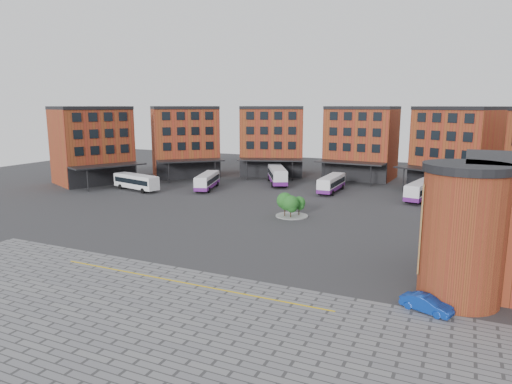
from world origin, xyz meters
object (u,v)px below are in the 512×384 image
at_px(tree_island, 290,204).
at_px(bus_c, 277,175).
at_px(blue_car, 426,304).
at_px(bus_a, 136,181).
at_px(bus_d, 332,183).
at_px(bus_b, 207,181).
at_px(bus_f, 469,199).
at_px(bus_e, 421,190).

relative_size(tree_island, bus_c, 0.39).
relative_size(bus_c, blue_car, 3.06).
xyz_separation_m(bus_a, bus_d, (31.67, 12.94, -0.15)).
relative_size(bus_b, bus_f, 1.07).
relative_size(bus_e, bus_f, 1.12).
bearing_deg(bus_a, bus_e, -61.31).
relative_size(bus_b, bus_c, 0.90).
distance_m(tree_island, blue_car, 29.65).
distance_m(tree_island, bus_f, 26.23).
bearing_deg(blue_car, tree_island, 60.59).
xyz_separation_m(bus_b, bus_c, (9.25, 10.38, 0.23)).
distance_m(bus_c, bus_d, 12.15).
bearing_deg(tree_island, bus_e, 52.37).
distance_m(bus_a, bus_c, 26.03).
height_order(bus_b, bus_d, bus_d).
relative_size(bus_b, bus_d, 1.02).
distance_m(bus_c, bus_f, 34.36).
relative_size(bus_c, bus_d, 1.13).
bearing_deg(blue_car, bus_a, 80.17).
height_order(tree_island, bus_f, tree_island).
bearing_deg(bus_e, bus_b, -159.29).
bearing_deg(bus_d, bus_e, -2.07).
height_order(tree_island, bus_a, tree_island).
bearing_deg(bus_a, blue_car, -106.55).
height_order(bus_f, blue_car, bus_f).
height_order(bus_b, bus_c, bus_c).
bearing_deg(bus_b, bus_e, -7.05).
xyz_separation_m(tree_island, bus_d, (0.14, 19.91, -0.29)).
height_order(bus_b, blue_car, bus_b).
relative_size(bus_e, blue_car, 2.89).
xyz_separation_m(bus_a, bus_f, (53.27, 7.70, -0.03)).
bearing_deg(blue_car, bus_e, 26.26).
bearing_deg(bus_a, bus_f, -67.95).
distance_m(bus_b, blue_car, 53.54).
xyz_separation_m(tree_island, bus_c, (-11.45, 23.54, -0.07)).
bearing_deg(tree_island, bus_d, 89.58).
distance_m(bus_b, bus_e, 36.09).
bearing_deg(bus_f, bus_d, -146.97).
bearing_deg(bus_e, blue_car, -73.35).
relative_size(bus_a, bus_b, 1.00).
distance_m(bus_b, bus_f, 42.48).
bearing_deg(tree_island, bus_b, 147.56).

